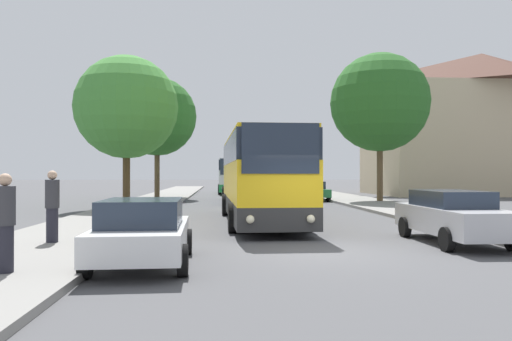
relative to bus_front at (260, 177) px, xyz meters
The scene contains 14 objects.
ground_plane 7.89m from the bus_front, 82.81° to the right, with size 300.00×300.00×0.00m, color #4C4C4F.
sidewalk_left 9.88m from the bus_front, 128.41° to the right, with size 4.00×120.00×0.15m, color gray.
building_right_background 34.70m from the bus_front, 47.89° to the left, with size 20.21×11.61×13.31m.
bus_front is the anchor object (origin of this frame).
bus_middle 14.52m from the bus_front, 90.13° to the left, with size 2.84×10.97×3.46m.
bus_rear 29.64m from the bus_front, 90.52° to the left, with size 3.10×10.51×3.33m.
parked_car_left_curb 9.73m from the bus_front, 109.26° to the right, with size 2.09×4.21×1.41m.
parked_car_right_near 8.08m from the bus_front, 51.88° to the right, with size 1.93×4.67×1.47m.
parked_car_right_far 16.72m from the bus_front, 72.43° to the left, with size 2.08×4.47×1.39m.
pedestrian_waiting_near 11.84m from the bus_front, 117.50° to the right, with size 0.36×0.36×1.80m.
pedestrian_waiting_far 8.79m from the bus_front, 132.81° to the right, with size 0.36×0.36×1.88m.
tree_left_near 20.79m from the bus_front, 108.65° to the left, with size 6.08×6.08×9.28m.
tree_left_far 11.24m from the bus_front, 129.70° to the left, with size 5.70×5.70×8.33m.
tree_right_near 16.20m from the bus_front, 54.44° to the left, with size 6.54×6.54×9.81m.
Camera 1 is at (-2.50, -12.23, 1.95)m, focal length 35.00 mm.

